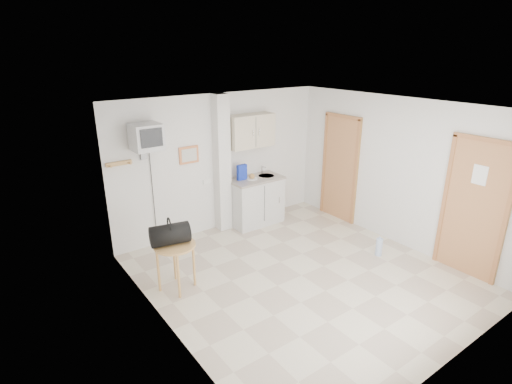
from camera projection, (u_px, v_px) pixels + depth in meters
ground at (302, 275)px, 6.00m from camera, size 4.50×4.50×0.00m
room_envelope at (314, 174)px, 5.68m from camera, size 4.24×4.54×2.55m
kitchenette at (255, 183)px, 7.57m from camera, size 1.03×0.58×2.10m
crt_television at (146, 138)px, 6.08m from camera, size 0.44×0.45×2.15m
round_table at (175, 251)px, 5.50m from camera, size 0.57×0.57×0.69m
duffel_bag at (170, 234)px, 5.42m from camera, size 0.57×0.39×0.39m
water_bottle at (379, 247)px, 6.55m from camera, size 0.11×0.11×0.33m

